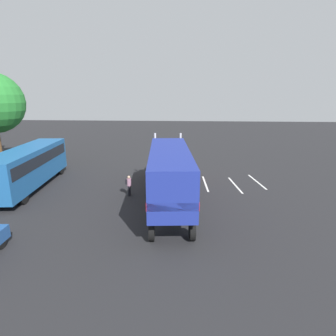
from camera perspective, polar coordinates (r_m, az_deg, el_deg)
The scene contains 7 objects.
ground_plane at distance 26.56m, azimuth -0.04°, elevation -1.83°, with size 120.00×120.00×0.00m, color #232326.
lane_stripe_near at distance 24.75m, azimuth 7.78°, elevation -3.22°, with size 4.40×0.16×0.01m, color silver.
lane_stripe_mid at distance 24.85m, azimuth 13.80°, elevation -3.45°, with size 4.40×0.16×0.01m, color silver.
lane_stripe_far at distance 26.35m, azimuth 18.01°, elevation -2.71°, with size 4.40×0.16×0.01m, color silver.
semi_truck at distance 19.49m, azimuth 0.25°, elevation -0.33°, with size 14.34×4.09×4.50m.
person_bystander at distance 21.58m, azimuth -8.16°, elevation -3.49°, with size 0.34×0.45×1.63m.
parked_bus at distance 25.74m, azimuth -27.06°, elevation 0.73°, with size 11.20×3.65×3.40m.
Camera 1 is at (-25.38, -1.77, 7.64)m, focal length 29.26 mm.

